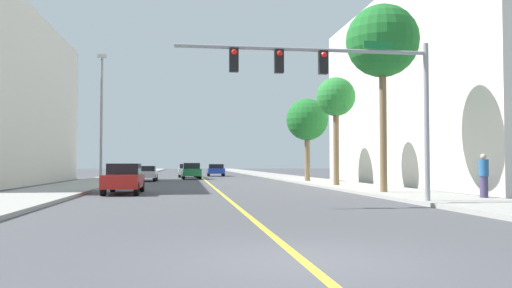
# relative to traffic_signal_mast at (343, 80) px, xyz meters

# --- Properties ---
(ground) EXTENTS (192.00, 192.00, 0.00)m
(ground) POSITION_rel_traffic_signal_mast_xyz_m (-3.80, 32.14, -4.54)
(ground) COLOR #47474C
(sidewalk_left) EXTENTS (3.96, 168.00, 0.15)m
(sidewalk_left) POSITION_rel_traffic_signal_mast_xyz_m (-12.38, 32.14, -4.46)
(sidewalk_left) COLOR #9E9B93
(sidewalk_left) RESTS_ON ground
(sidewalk_right) EXTENTS (3.96, 168.00, 0.15)m
(sidewalk_right) POSITION_rel_traffic_signal_mast_xyz_m (4.78, 32.14, -4.46)
(sidewalk_right) COLOR #9E9B93
(sidewalk_right) RESTS_ON ground
(lane_marking_center) EXTENTS (0.16, 144.00, 0.01)m
(lane_marking_center) POSITION_rel_traffic_signal_mast_xyz_m (-3.80, 32.14, -4.54)
(lane_marking_center) COLOR yellow
(lane_marking_center) RESTS_ON ground
(building_right_near) EXTENTS (14.03, 27.43, 13.69)m
(building_right_near) POSITION_rel_traffic_signal_mast_xyz_m (15.35, 16.74, 2.31)
(building_right_near) COLOR silver
(building_right_near) RESTS_ON ground
(traffic_signal_mast) EXTENTS (9.31, 0.36, 5.83)m
(traffic_signal_mast) POSITION_rel_traffic_signal_mast_xyz_m (0.00, 0.00, 0.00)
(traffic_signal_mast) COLOR gray
(traffic_signal_mast) RESTS_ON sidewalk_right
(street_lamp) EXTENTS (0.56, 0.28, 8.33)m
(street_lamp) POSITION_rel_traffic_signal_mast_xyz_m (-10.90, 15.77, 0.20)
(street_lamp) COLOR gray
(street_lamp) RESTS_ON sidewalk_left
(palm_near) EXTENTS (3.52, 3.52, 9.07)m
(palm_near) POSITION_rel_traffic_signal_mast_xyz_m (3.84, 5.77, 2.85)
(palm_near) COLOR brown
(palm_near) RESTS_ON sidewalk_right
(palm_mid) EXTENTS (2.48, 2.48, 6.85)m
(palm_mid) POSITION_rel_traffic_signal_mast_xyz_m (3.89, 13.66, 1.08)
(palm_mid) COLOR brown
(palm_mid) RESTS_ON sidewalk_right
(palm_far) EXTENTS (3.31, 3.31, 6.49)m
(palm_far) POSITION_rel_traffic_signal_mast_xyz_m (3.93, 21.55, 0.39)
(palm_far) COLOR brown
(palm_far) RESTS_ON sidewalk_right
(car_white) EXTENTS (2.03, 4.09, 1.45)m
(car_white) POSITION_rel_traffic_signal_mast_xyz_m (-5.31, 38.39, -3.79)
(car_white) COLOR white
(car_white) RESTS_ON ground
(car_red) EXTENTS (1.77, 4.55, 1.51)m
(car_red) POSITION_rel_traffic_signal_mast_xyz_m (-8.63, 8.55, -3.77)
(car_red) COLOR red
(car_red) RESTS_ON ground
(car_blue) EXTENTS (1.99, 4.03, 1.43)m
(car_blue) POSITION_rel_traffic_signal_mast_xyz_m (-1.97, 42.87, -3.80)
(car_blue) COLOR #1E389E
(car_blue) RESTS_ON ground
(car_green) EXTENTS (1.90, 4.56, 1.55)m
(car_green) POSITION_rel_traffic_signal_mast_xyz_m (-5.00, 32.16, -3.74)
(car_green) COLOR #196638
(car_green) RESTS_ON ground
(car_silver) EXTENTS (1.81, 3.97, 1.30)m
(car_silver) POSITION_rel_traffic_signal_mast_xyz_m (-8.87, 26.50, -3.85)
(car_silver) COLOR #BCBCC1
(car_silver) RESTS_ON ground
(pedestrian) EXTENTS (0.38, 0.38, 1.76)m
(pedestrian) POSITION_rel_traffic_signal_mast_xyz_m (6.22, 1.27, -3.51)
(pedestrian) COLOR #3F3859
(pedestrian) RESTS_ON sidewalk_right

